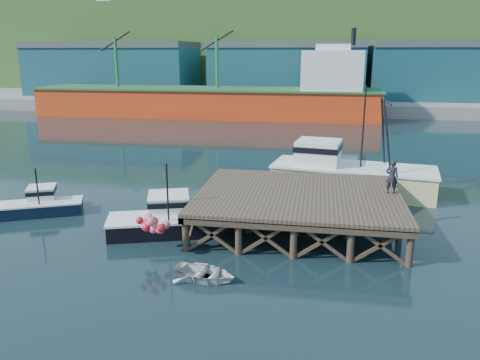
% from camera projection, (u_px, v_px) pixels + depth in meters
% --- Properties ---
extents(ground, '(300.00, 300.00, 0.00)m').
position_uv_depth(ground, '(210.00, 221.00, 29.44)').
color(ground, black).
rests_on(ground, ground).
extents(wharf, '(12.00, 10.00, 2.62)m').
position_uv_depth(wharf, '(299.00, 196.00, 27.85)').
color(wharf, brown).
rests_on(wharf, ground).
extents(far_quay, '(160.00, 40.00, 2.00)m').
position_uv_depth(far_quay, '(288.00, 99.00, 95.71)').
color(far_quay, gray).
rests_on(far_quay, ground).
extents(warehouse_left, '(32.00, 16.00, 9.00)m').
position_uv_depth(warehouse_left, '(115.00, 71.00, 95.19)').
color(warehouse_left, '#1B5559').
rests_on(warehouse_left, far_quay).
extents(warehouse_mid, '(28.00, 16.00, 9.00)m').
position_uv_depth(warehouse_mid, '(287.00, 72.00, 89.51)').
color(warehouse_mid, '#1B5559').
rests_on(warehouse_mid, far_quay).
extents(warehouse_right, '(30.00, 16.00, 9.00)m').
position_uv_depth(warehouse_right, '(453.00, 73.00, 84.63)').
color(warehouse_right, '#1B5559').
rests_on(warehouse_right, far_quay).
extents(cargo_ship, '(55.50, 10.00, 13.75)m').
position_uv_depth(cargo_ship, '(227.00, 96.00, 75.56)').
color(cargo_ship, red).
rests_on(cargo_ship, ground).
extents(hillside, '(220.00, 50.00, 22.00)m').
position_uv_depth(hillside, '(297.00, 49.00, 121.59)').
color(hillside, '#2D511E').
rests_on(hillside, ground).
extents(boat_navy, '(5.46, 3.89, 3.22)m').
position_uv_depth(boat_navy, '(41.00, 204.00, 30.61)').
color(boat_navy, black).
rests_on(boat_navy, ground).
extents(boat_black, '(7.48, 6.20, 4.35)m').
position_uv_depth(boat_black, '(169.00, 218.00, 27.49)').
color(boat_black, black).
rests_on(boat_black, ground).
extents(trawler, '(12.42, 6.09, 7.97)m').
position_uv_depth(trawler, '(349.00, 171.00, 35.00)').
color(trawler, beige).
rests_on(trawler, ground).
extents(dinghy, '(3.54, 2.89, 0.64)m').
position_uv_depth(dinghy, '(204.00, 273.00, 21.76)').
color(dinghy, silver).
rests_on(dinghy, ground).
extents(dockworker, '(0.78, 0.55, 2.02)m').
position_uv_depth(dockworker, '(392.00, 177.00, 27.62)').
color(dockworker, black).
rests_on(dockworker, wharf).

